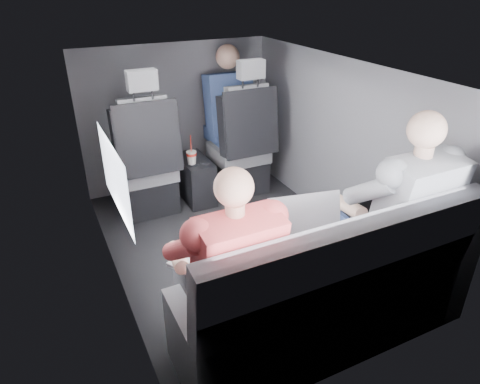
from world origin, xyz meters
name	(u,v)px	position (x,y,z in m)	size (l,w,h in m)	color
floor	(237,246)	(0.00, 0.00, 0.00)	(2.60, 2.60, 0.00)	black
ceiling	(236,69)	(0.00, 0.00, 1.35)	(2.60, 2.60, 0.00)	#B2B2AD
panel_left	(106,192)	(-0.90, 0.00, 0.68)	(0.02, 2.60, 1.35)	#56565B
panel_right	(340,146)	(0.90, 0.00, 0.68)	(0.02, 2.60, 1.35)	#56565B
panel_front	(177,117)	(0.00, 1.30, 0.68)	(1.80, 0.02, 1.35)	#56565B
panel_back	(359,269)	(0.00, -1.30, 0.68)	(1.80, 0.02, 1.35)	#56565B
side_window	(114,177)	(-0.88, -0.30, 0.90)	(0.02, 0.75, 0.42)	white
seatbelt	(250,116)	(0.45, 0.67, 0.80)	(0.05, 0.01, 0.65)	black
front_seat_left	(146,170)	(-0.45, 0.84, 0.40)	(0.52, 0.58, 1.26)	black
front_seat_right	(241,152)	(0.45, 0.84, 0.40)	(0.52, 0.58, 1.26)	black
center_console	(195,179)	(0.00, 0.88, 0.20)	(0.24, 0.48, 0.41)	black
rear_bench	(321,299)	(0.00, -1.06, 0.31)	(1.60, 0.57, 0.92)	slate
soda_cup	(192,157)	(-0.06, 0.77, 0.47)	(0.09, 0.09, 0.27)	white
laptop_white	(209,255)	(-0.56, -0.84, 0.63)	(0.40, 0.45, 0.25)	silver
laptop_silver	(293,224)	(-0.03, -0.78, 0.64)	(0.45, 0.43, 0.28)	#B8B8BD
laptop_black	(369,203)	(0.53, -0.77, 0.63)	(0.34, 0.32, 0.23)	black
passenger_rear_left	(225,270)	(-0.53, -0.97, 0.62)	(0.48, 0.60, 1.19)	#38383D
passenger_rear_right	(394,214)	(0.54, -0.97, 0.65)	(0.55, 0.66, 1.29)	navy
passenger_front_right	(228,107)	(0.44, 1.10, 0.76)	(0.43, 0.43, 0.91)	navy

